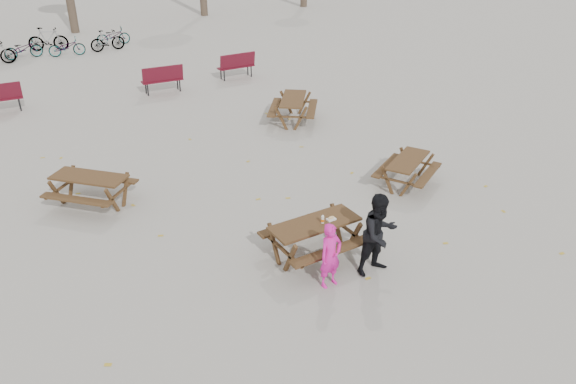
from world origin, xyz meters
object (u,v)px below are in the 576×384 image
child (331,256)px  adult (379,234)px  picnic_table_east (407,172)px  picnic_table_north (91,191)px  main_picnic_table (315,231)px  picnic_table_far (293,110)px  food_tray (331,219)px  soda_bottle (323,220)px

child → adult: (1.03, -0.11, 0.18)m
picnic_table_east → picnic_table_north: bearing=127.9°
picnic_table_east → main_picnic_table: bearing=172.6°
picnic_table_east → adult: bearing=-168.8°
picnic_table_far → main_picnic_table: bearing=-171.3°
main_picnic_table → picnic_table_east: main_picnic_table is taller
food_tray → adult: size_ratio=0.11×
food_tray → soda_bottle: soda_bottle is taller
main_picnic_table → soda_bottle: (0.12, -0.09, 0.26)m
main_picnic_table → soda_bottle: bearing=-37.8°
adult → child: bearing=172.5°
soda_bottle → picnic_table_east: soda_bottle is taller
food_tray → picnic_table_east: bearing=24.1°
food_tray → picnic_table_north: (-3.54, 4.57, -0.42)m
food_tray → picnic_table_east: size_ratio=0.11×
main_picnic_table → food_tray: bearing=-15.7°
main_picnic_table → food_tray: food_tray is taller
adult → picnic_table_east: (3.01, 2.49, -0.48)m
adult → soda_bottle: bearing=121.8°
food_tray → picnic_table_north: food_tray is taller
soda_bottle → child: (-0.40, -0.84, -0.21)m
picnic_table_far → adult: bearing=-163.3°
child → picnic_table_north: size_ratio=0.74×
main_picnic_table → picnic_table_far: picnic_table_far is taller
picnic_table_far → child: bearing=-169.9°
main_picnic_table → picnic_table_far: size_ratio=1.00×
main_picnic_table → food_tray: size_ratio=10.00×
food_tray → soda_bottle: 0.21m
child → soda_bottle: bearing=59.6°
main_picnic_table → food_tray: 0.39m
food_tray → picnic_table_far: food_tray is taller
picnic_table_far → food_tray: bearing=-168.8°
soda_bottle → picnic_table_far: (3.62, 6.85, -0.46)m
picnic_table_east → picnic_table_far: picnic_table_far is taller
child → picnic_table_east: 4.69m
adult → picnic_table_north: size_ratio=0.95×
picnic_table_north → soda_bottle: bearing=-6.9°
child → adult: adult is taller
adult → picnic_table_east: adult is taller
picnic_table_east → food_tray: bearing=175.7°
food_tray → picnic_table_east: (3.42, 1.54, -0.45)m
adult → picnic_table_far: adult is taller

